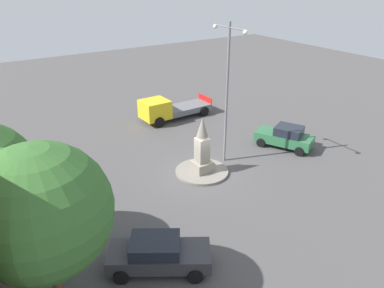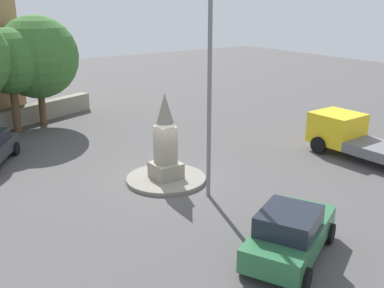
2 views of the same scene
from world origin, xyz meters
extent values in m
plane|color=#4F4C4C|center=(0.00, 0.00, 0.00)|extent=(80.00, 80.00, 0.00)
cylinder|color=gray|center=(0.00, 0.00, 0.08)|extent=(3.33, 3.33, 0.16)
cube|color=gray|center=(0.00, 0.00, 0.48)|extent=(1.13, 1.13, 0.64)
cube|color=gray|center=(0.00, 0.00, 1.58)|extent=(0.73, 0.73, 1.57)
cone|color=gray|center=(0.00, 0.00, 3.05)|extent=(0.80, 0.80, 1.37)
cylinder|color=slate|center=(-0.56, 2.20, 4.47)|extent=(0.16, 0.16, 8.94)
cube|color=#2D6B42|center=(0.09, 7.07, 0.66)|extent=(4.31, 3.27, 0.68)
cube|color=#1E232D|center=(0.35, 7.20, 1.30)|extent=(2.30, 2.19, 0.60)
cylinder|color=black|center=(-0.78, 5.70, 0.32)|extent=(0.67, 0.48, 0.64)
cylinder|color=black|center=(-1.53, 7.22, 0.32)|extent=(0.67, 0.48, 0.64)
cylinder|color=black|center=(1.71, 6.92, 0.32)|extent=(0.67, 0.48, 0.64)
cylinder|color=black|center=(0.96, 8.44, 0.32)|extent=(0.67, 0.48, 0.64)
cylinder|color=black|center=(4.27, -6.97, 0.32)|extent=(0.53, 0.66, 0.64)
cube|color=yellow|center=(-9.04, 1.48, 1.17)|extent=(2.10, 2.21, 1.50)
cylinder|color=black|center=(-8.01, 1.30, 0.42)|extent=(0.30, 0.85, 0.84)
cylinder|color=black|center=(-10.05, 1.25, 0.42)|extent=(0.30, 0.85, 0.84)
cylinder|color=brown|center=(3.07, -11.16, 1.37)|extent=(0.44, 0.44, 2.74)
sphere|color=#386B2D|center=(3.07, -11.16, 4.01)|extent=(3.61, 3.61, 3.61)
cylinder|color=brown|center=(1.39, -11.78, 1.18)|extent=(0.40, 0.40, 2.37)
sphere|color=#386B2D|center=(1.39, -11.78, 4.03)|extent=(4.77, 4.77, 4.77)
camera|label=1|loc=(16.56, -11.48, 11.58)|focal=34.37mm
camera|label=2|loc=(9.21, 15.09, 7.32)|focal=42.49mm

